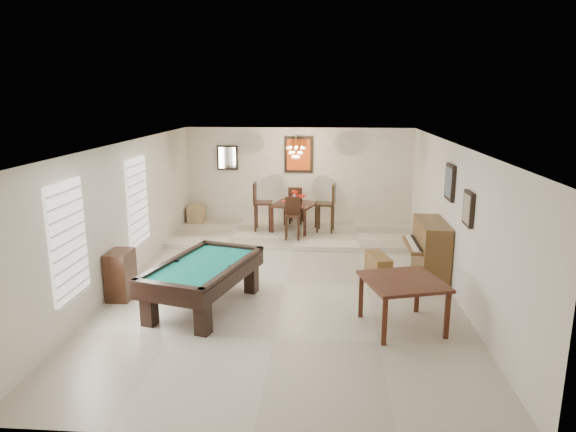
# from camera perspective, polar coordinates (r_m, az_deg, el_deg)

# --- Properties ---
(ground_plane) EXTENTS (6.00, 9.00, 0.02)m
(ground_plane) POSITION_cam_1_polar(r_m,az_deg,el_deg) (9.71, -0.26, -7.50)
(ground_plane) COLOR beige
(wall_back) EXTENTS (6.00, 0.04, 2.60)m
(wall_back) POSITION_cam_1_polar(r_m,az_deg,el_deg) (13.73, 1.18, 4.37)
(wall_back) COLOR silver
(wall_back) RESTS_ON ground_plane
(wall_front) EXTENTS (6.00, 0.04, 2.60)m
(wall_front) POSITION_cam_1_polar(r_m,az_deg,el_deg) (5.07, -4.27, -11.74)
(wall_front) COLOR silver
(wall_front) RESTS_ON ground_plane
(wall_left) EXTENTS (0.04, 9.00, 2.60)m
(wall_left) POSITION_cam_1_polar(r_m,az_deg,el_deg) (10.00, -17.67, 0.33)
(wall_left) COLOR silver
(wall_left) RESTS_ON ground_plane
(wall_right) EXTENTS (0.04, 9.00, 2.60)m
(wall_right) POSITION_cam_1_polar(r_m,az_deg,el_deg) (9.57, 17.94, -0.26)
(wall_right) COLOR silver
(wall_right) RESTS_ON ground_plane
(ceiling) EXTENTS (6.00, 9.00, 0.04)m
(ceiling) POSITION_cam_1_polar(r_m,az_deg,el_deg) (9.11, -0.28, 8.03)
(ceiling) COLOR white
(ceiling) RESTS_ON wall_back
(dining_step) EXTENTS (6.00, 2.50, 0.12)m
(dining_step) POSITION_cam_1_polar(r_m,az_deg,el_deg) (12.77, 0.86, -2.01)
(dining_step) COLOR beige
(dining_step) RESTS_ON ground_plane
(window_left_front) EXTENTS (0.06, 1.00, 1.70)m
(window_left_front) POSITION_cam_1_polar(r_m,az_deg,el_deg) (8.03, -23.24, -2.52)
(window_left_front) COLOR white
(window_left_front) RESTS_ON wall_left
(window_left_rear) EXTENTS (0.06, 1.00, 1.70)m
(window_left_rear) POSITION_cam_1_polar(r_m,az_deg,el_deg) (10.52, -16.37, 1.60)
(window_left_rear) COLOR white
(window_left_rear) RESTS_ON wall_left
(pool_table) EXTENTS (1.76, 2.47, 0.74)m
(pool_table) POSITION_cam_1_polar(r_m,az_deg,el_deg) (8.64, -9.32, -7.69)
(pool_table) COLOR black
(pool_table) RESTS_ON ground_plane
(square_table) EXTENTS (1.36, 1.36, 0.76)m
(square_table) POSITION_cam_1_polar(r_m,az_deg,el_deg) (8.01, 12.56, -9.48)
(square_table) COLOR #34160D
(square_table) RESTS_ON ground_plane
(upright_piano) EXTENTS (0.75, 1.34, 1.12)m
(upright_piano) POSITION_cam_1_polar(r_m,az_deg,el_deg) (10.12, 14.85, -3.67)
(upright_piano) COLOR brown
(upright_piano) RESTS_ON ground_plane
(piano_bench) EXTENTS (0.48, 0.85, 0.44)m
(piano_bench) POSITION_cam_1_polar(r_m,az_deg,el_deg) (10.09, 9.98, -5.50)
(piano_bench) COLOR brown
(piano_bench) RESTS_ON ground_plane
(apothecary_chest) EXTENTS (0.37, 0.56, 0.84)m
(apothecary_chest) POSITION_cam_1_polar(r_m,az_deg,el_deg) (9.34, -18.09, -6.23)
(apothecary_chest) COLOR black
(apothecary_chest) RESTS_ON ground_plane
(dining_table) EXTENTS (1.23, 1.23, 0.81)m
(dining_table) POSITION_cam_1_polar(r_m,az_deg,el_deg) (12.80, 0.73, 0.18)
(dining_table) COLOR black
(dining_table) RESTS_ON dining_step
(flower_vase) EXTENTS (0.14, 0.14, 0.21)m
(flower_vase) POSITION_cam_1_polar(r_m,az_deg,el_deg) (12.70, 0.74, 2.43)
(flower_vase) COLOR red
(flower_vase) RESTS_ON dining_table
(dining_chair_south) EXTENTS (0.37, 0.37, 0.98)m
(dining_chair_south) POSITION_cam_1_polar(r_m,az_deg,el_deg) (12.02, 0.50, -0.29)
(dining_chair_south) COLOR black
(dining_chair_south) RESTS_ON dining_step
(dining_chair_north) EXTENTS (0.40, 0.40, 0.98)m
(dining_chair_north) POSITION_cam_1_polar(r_m,az_deg,el_deg) (13.53, 0.91, 1.27)
(dining_chair_north) COLOR black
(dining_chair_north) RESTS_ON dining_step
(dining_chair_west) EXTENTS (0.45, 0.45, 1.20)m
(dining_chair_west) POSITION_cam_1_polar(r_m,az_deg,el_deg) (12.80, -2.79, 1.06)
(dining_chair_west) COLOR black
(dining_chair_west) RESTS_ON dining_step
(dining_chair_east) EXTENTS (0.49, 0.49, 1.19)m
(dining_chair_east) POSITION_cam_1_polar(r_m,az_deg,el_deg) (12.70, 4.19, 0.92)
(dining_chair_east) COLOR black
(dining_chair_east) RESTS_ON dining_step
(corner_bench) EXTENTS (0.41, 0.50, 0.45)m
(corner_bench) POSITION_cam_1_polar(r_m,az_deg,el_deg) (13.91, -10.16, 0.26)
(corner_bench) COLOR #A18457
(corner_bench) RESTS_ON dining_step
(chandelier) EXTENTS (0.44, 0.44, 0.60)m
(chandelier) POSITION_cam_1_polar(r_m,az_deg,el_deg) (12.32, 0.88, 7.56)
(chandelier) COLOR #FFE5B2
(chandelier) RESTS_ON ceiling
(back_painting) EXTENTS (0.75, 0.06, 0.95)m
(back_painting) POSITION_cam_1_polar(r_m,az_deg,el_deg) (13.61, 1.19, 6.84)
(back_painting) COLOR #D84C14
(back_painting) RESTS_ON wall_back
(back_mirror) EXTENTS (0.55, 0.06, 0.65)m
(back_mirror) POSITION_cam_1_polar(r_m,az_deg,el_deg) (13.85, -6.74, 6.45)
(back_mirror) COLOR white
(back_mirror) RESTS_ON wall_back
(right_picture_upper) EXTENTS (0.06, 0.55, 0.65)m
(right_picture_upper) POSITION_cam_1_polar(r_m,az_deg,el_deg) (9.73, 17.56, 3.60)
(right_picture_upper) COLOR slate
(right_picture_upper) RESTS_ON wall_right
(right_picture_lower) EXTENTS (0.06, 0.45, 0.55)m
(right_picture_lower) POSITION_cam_1_polar(r_m,az_deg,el_deg) (8.53, 19.42, 0.78)
(right_picture_lower) COLOR gray
(right_picture_lower) RESTS_ON wall_right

